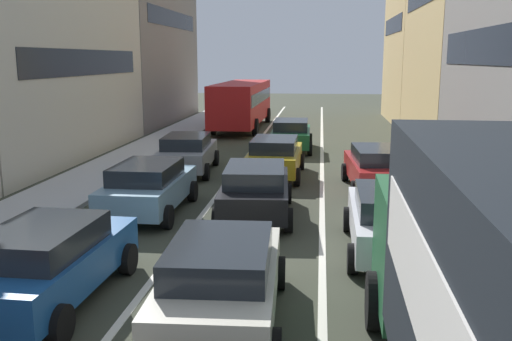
{
  "coord_description": "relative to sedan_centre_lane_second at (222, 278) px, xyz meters",
  "views": [
    {
      "loc": [
        1.59,
        -1.78,
        4.38
      ],
      "look_at": [
        0.0,
        12.0,
        1.6
      ],
      "focal_mm": 39.32,
      "sensor_mm": 36.0,
      "label": 1
    }
  ],
  "objects": [
    {
      "name": "sedan_left_lane_fourth",
      "position": [
        -3.55,
        12.41,
        0.0
      ],
      "size": [
        2.28,
        4.4,
        1.49
      ],
      "rotation": [
        0.0,
        0.0,
        1.63
      ],
      "color": "gray",
      "rests_on": "ground"
    },
    {
      "name": "hatchback_centre_lane_third",
      "position": [
        -0.19,
        6.5,
        0.0
      ],
      "size": [
        2.29,
        4.41,
        1.49
      ],
      "rotation": [
        0.0,
        0.0,
        1.64
      ],
      "color": "black",
      "rests_on": "ground"
    },
    {
      "name": "sedan_right_lane_behind_truck",
      "position": [
        3.23,
        3.9,
        0.0
      ],
      "size": [
        2.1,
        4.32,
        1.49
      ],
      "rotation": [
        0.0,
        0.0,
        1.56
      ],
      "color": "silver",
      "rests_on": "ground"
    },
    {
      "name": "wagon_right_lane_far",
      "position": [
        3.52,
        10.12,
        0.0
      ],
      "size": [
        2.29,
        4.41,
        1.49
      ],
      "rotation": [
        0.0,
        0.0,
        1.64
      ],
      "color": "#A51E1E",
      "rests_on": "ground"
    },
    {
      "name": "lane_stripe_left",
      "position": [
        -1.72,
        13.15,
        -0.79
      ],
      "size": [
        0.16,
        60.0,
        0.01
      ],
      "primitive_type": "cube",
      "color": "silver",
      "rests_on": "ground"
    },
    {
      "name": "sidewalk_left",
      "position": [
        -6.72,
        13.15,
        -0.73
      ],
      "size": [
        2.6,
        64.0,
        0.14
      ],
      "primitive_type": "cube",
      "color": "#BABABA",
      "rests_on": "ground"
    },
    {
      "name": "coupe_centre_lane_fourth",
      "position": [
        -0.09,
        11.95,
        0.0
      ],
      "size": [
        2.12,
        4.33,
        1.49
      ],
      "rotation": [
        0.0,
        0.0,
        1.55
      ],
      "color": "#B29319",
      "rests_on": "ground"
    },
    {
      "name": "lane_stripe_right",
      "position": [
        1.68,
        13.15,
        -0.79
      ],
      "size": [
        0.16,
        60.0,
        0.01
      ],
      "primitive_type": "cube",
      "color": "silver",
      "rests_on": "ground"
    },
    {
      "name": "building_row_left",
      "position": [
        -12.02,
        17.11,
        4.44
      ],
      "size": [
        7.2,
        43.9,
        13.02
      ],
      "rotation": [
        0.0,
        0.0,
        1.57
      ],
      "color": "beige",
      "rests_on": "ground"
    },
    {
      "name": "sedan_centre_lane_second",
      "position": [
        0.0,
        0.0,
        0.0
      ],
      "size": [
        2.22,
        4.38,
        1.49
      ],
      "rotation": [
        0.0,
        0.0,
        1.62
      ],
      "color": "beige",
      "rests_on": "ground"
    },
    {
      "name": "sedan_left_lane_third",
      "position": [
        -3.26,
        6.5,
        0.0
      ],
      "size": [
        2.07,
        4.3,
        1.49
      ],
      "rotation": [
        0.0,
        0.0,
        1.57
      ],
      "color": "#759EB7",
      "rests_on": "ground"
    },
    {
      "name": "bus_mid_queue_primary",
      "position": [
        -3.36,
        26.43,
        0.96
      ],
      "size": [
        2.88,
        10.52,
        2.9
      ],
      "rotation": [
        0.0,
        0.0,
        1.56
      ],
      "color": "#B21919",
      "rests_on": "ground"
    },
    {
      "name": "wagon_left_lane_second",
      "position": [
        -3.27,
        0.46,
        0.0
      ],
      "size": [
        2.15,
        4.34,
        1.49
      ],
      "rotation": [
        0.0,
        0.0,
        1.55
      ],
      "color": "#194C8C",
      "rests_on": "ground"
    },
    {
      "name": "sedan_centre_lane_fifth",
      "position": [
        0.18,
        18.24,
        0.0
      ],
      "size": [
        2.12,
        4.33,
        1.49
      ],
      "rotation": [
        0.0,
        0.0,
        1.59
      ],
      "color": "#19592D",
      "rests_on": "ground"
    }
  ]
}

